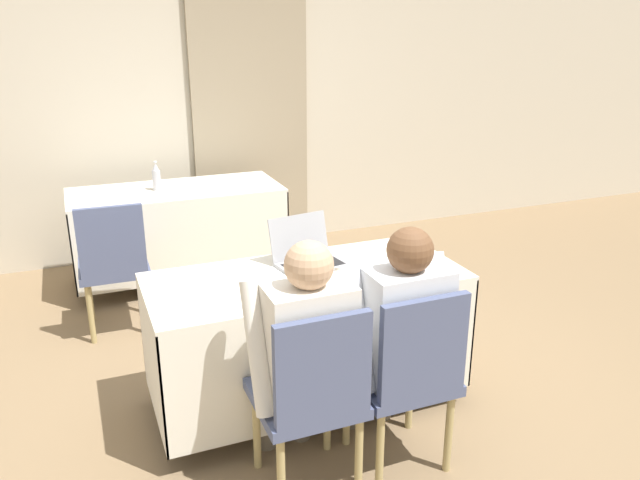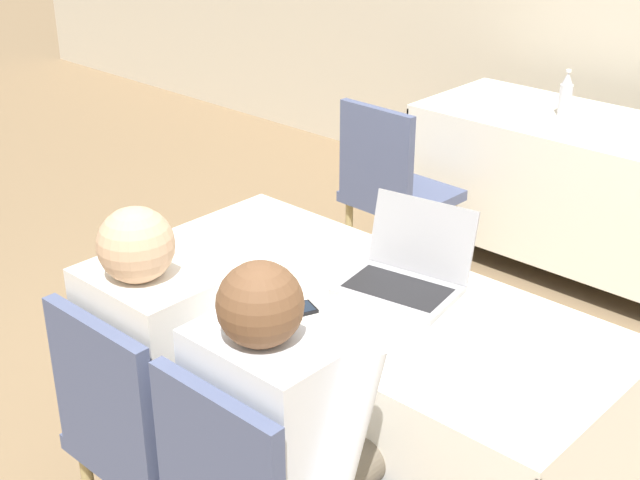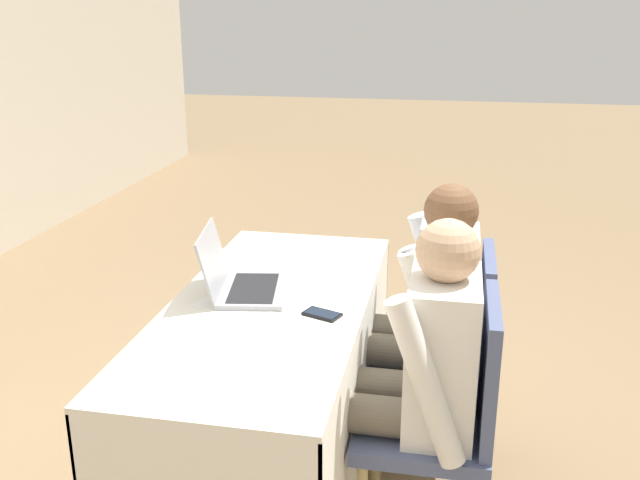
% 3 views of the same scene
% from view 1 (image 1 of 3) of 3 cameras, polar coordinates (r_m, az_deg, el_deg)
% --- Properties ---
extents(ground_plane, '(24.00, 24.00, 0.00)m').
position_cam_1_polar(ground_plane, '(3.54, -1.19, -14.56)').
color(ground_plane, '#846B4C').
extents(wall_back, '(12.00, 0.06, 2.70)m').
position_cam_1_polar(wall_back, '(5.60, -11.51, 12.46)').
color(wall_back, beige).
rests_on(wall_back, ground_plane).
extents(curtain_panel, '(1.05, 0.04, 2.65)m').
position_cam_1_polar(curtain_panel, '(5.66, -6.39, 12.52)').
color(curtain_panel, gray).
rests_on(curtain_panel, ground_plane).
extents(conference_table_near, '(1.61, 0.71, 0.75)m').
position_cam_1_polar(conference_table_near, '(3.26, -1.26, -6.32)').
color(conference_table_near, white).
rests_on(conference_table_near, ground_plane).
extents(conference_table_far, '(1.61, 0.71, 0.75)m').
position_cam_1_polar(conference_table_far, '(5.04, -12.91, 2.47)').
color(conference_table_far, white).
rests_on(conference_table_far, ground_plane).
extents(laptop, '(0.39, 0.35, 0.25)m').
position_cam_1_polar(laptop, '(3.30, -1.04, -1.55)').
color(laptop, '#99999E').
rests_on(laptop, conference_table_near).
extents(cell_phone, '(0.11, 0.15, 0.01)m').
position_cam_1_polar(cell_phone, '(2.97, -1.29, -4.79)').
color(cell_phone, black).
rests_on(cell_phone, conference_table_near).
extents(paper_beside_laptop, '(0.24, 0.31, 0.00)m').
position_cam_1_polar(paper_beside_laptop, '(3.32, 7.82, -2.41)').
color(paper_beside_laptop, white).
rests_on(paper_beside_laptop, conference_table_near).
extents(paper_centre_table, '(0.31, 0.36, 0.00)m').
position_cam_1_polar(paper_centre_table, '(3.26, -2.62, -2.72)').
color(paper_centre_table, white).
rests_on(paper_centre_table, conference_table_near).
extents(water_bottle, '(0.06, 0.06, 0.23)m').
position_cam_1_polar(water_bottle, '(4.96, -14.73, 5.58)').
color(water_bottle, '#B7B7C1').
rests_on(water_bottle, conference_table_far).
extents(chair_near_left, '(0.44, 0.44, 0.91)m').
position_cam_1_polar(chair_near_left, '(2.68, -0.74, -13.83)').
color(chair_near_left, tan).
rests_on(chair_near_left, ground_plane).
extents(chair_near_right, '(0.44, 0.44, 0.91)m').
position_cam_1_polar(chair_near_right, '(2.85, 7.97, -11.84)').
color(chair_near_right, tan).
rests_on(chair_near_right, ground_plane).
extents(chair_far_spare, '(0.45, 0.45, 0.91)m').
position_cam_1_polar(chair_far_spare, '(4.27, -18.37, -1.89)').
color(chair_far_spare, tan).
rests_on(chair_far_spare, ground_plane).
extents(person_checkered_shirt, '(0.50, 0.52, 1.17)m').
position_cam_1_polar(person_checkered_shirt, '(2.68, -1.57, -9.85)').
color(person_checkered_shirt, '#665B4C').
rests_on(person_checkered_shirt, ground_plane).
extents(person_white_shirt, '(0.50, 0.52, 1.17)m').
position_cam_1_polar(person_white_shirt, '(2.85, 7.08, -8.12)').
color(person_white_shirt, '#665B4C').
rests_on(person_white_shirt, ground_plane).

